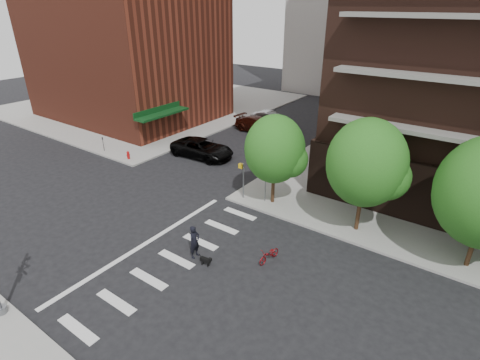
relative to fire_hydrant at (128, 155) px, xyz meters
name	(u,v)px	position (x,y,z in m)	size (l,w,h in m)	color
ground	(140,241)	(10.50, -7.80, -0.55)	(120.00, 120.00, 0.00)	black
sidewalk_nw	(153,103)	(-14.00, 15.70, -0.48)	(31.00, 33.00, 0.15)	gray
crosswalk	(166,254)	(12.71, -7.80, -0.55)	(3.85, 13.00, 0.01)	silver
midrise_nw	(123,28)	(-11.50, 10.20, 9.60)	(21.40, 15.50, 20.00)	maroon
tree_a	(275,149)	(14.50, 0.70, 3.49)	(4.00, 4.00, 5.90)	#301E11
tree_b	(366,163)	(20.50, 0.70, 3.99)	(4.50, 4.50, 6.65)	#301E11
pedestrian_signal	(248,176)	(12.82, 0.12, 1.30)	(2.18, 0.67, 2.60)	slate
fire_hydrant	(128,155)	(0.00, 0.00, 0.00)	(0.24, 0.24, 0.73)	#A50C0C
parking_meter	(103,142)	(-3.50, 0.00, 0.41)	(0.10, 0.08, 1.32)	black
parked_car_black	(202,148)	(4.77, 4.49, 0.27)	(5.92, 2.73, 1.65)	black
parked_car_maroon	(258,125)	(5.00, 13.46, 0.25)	(5.56, 2.26, 1.61)	#37120B
parked_car_silver	(270,118)	(4.49, 16.71, 0.18)	(4.45, 1.55, 1.47)	#B6BBBF
scooter	(269,255)	(17.71, -4.95, -0.14)	(0.54, 1.56, 0.82)	maroon
dog_walker	(195,242)	(14.17, -6.99, 0.41)	(0.46, 0.70, 1.93)	black
dog	(206,260)	(15.18, -7.26, -0.19)	(0.69, 0.25, 0.58)	black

